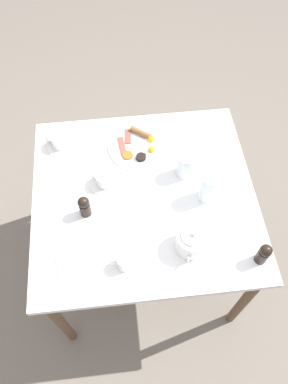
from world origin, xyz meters
The scene contains 16 objects.
ground_plane centered at (0.00, 0.00, 0.00)m, with size 8.00×8.00×0.00m, color #70665B.
table centered at (0.00, 0.00, 0.65)m, with size 0.96×0.91×0.72m.
breakfast_plate centered at (0.00, -0.26, 0.73)m, with size 0.28×0.28×0.04m.
teapot_near centered at (-0.16, 0.26, 0.77)m, with size 0.13×0.21×0.12m.
teacup_with_saucer_left centered at (0.16, -0.08, 0.75)m, with size 0.15×0.15×0.07m.
teacup_with_saucer_right centered at (0.36, -0.31, 0.75)m, with size 0.15×0.15×0.07m.
water_glass_tall centered at (-0.26, 0.04, 0.80)m, with size 0.08×0.08×0.15m.
water_glass_short centered at (-0.19, -0.09, 0.78)m, with size 0.08×0.08×0.12m.
creamer_jug centered at (0.11, 0.31, 0.76)m, with size 0.09×0.06×0.07m.
pepper_grinder centered at (0.25, 0.06, 0.78)m, with size 0.05×0.05×0.11m.
salt_grinder centered at (-0.42, 0.34, 0.78)m, with size 0.05×0.05×0.11m.
napkin_folded centered at (0.30, 0.29, 0.73)m, with size 0.15×0.12×0.01m.
fork_by_plate centered at (0.13, 0.13, 0.73)m, with size 0.17×0.04×0.00m.
knife_by_plate centered at (-0.29, -0.29, 0.73)m, with size 0.04×0.23×0.00m.
spoon_for_tea centered at (-0.10, 0.03, 0.73)m, with size 0.15×0.06×0.00m.
fork_spare centered at (0.36, -0.12, 0.73)m, with size 0.03×0.17×0.00m.
Camera 1 is at (0.09, 0.83, 2.11)m, focal length 35.00 mm.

